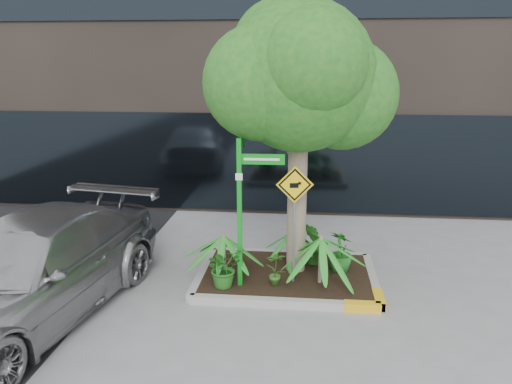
# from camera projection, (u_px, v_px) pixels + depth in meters

# --- Properties ---
(ground) EXTENTS (80.00, 80.00, 0.00)m
(ground) POSITION_uv_depth(u_px,v_px,m) (275.00, 286.00, 9.16)
(ground) COLOR gray
(ground) RESTS_ON ground
(planter) EXTENTS (3.35, 2.36, 0.15)m
(planter) POSITION_uv_depth(u_px,v_px,m) (288.00, 275.00, 9.37)
(planter) COLOR #9E9E99
(planter) RESTS_ON ground
(tree) EXTENTS (3.42, 3.03, 5.13)m
(tree) POSITION_uv_depth(u_px,v_px,m) (300.00, 76.00, 8.65)
(tree) COLOR gray
(tree) RESTS_ON ground
(palm_front) EXTENTS (1.01, 1.01, 1.12)m
(palm_front) POSITION_uv_depth(u_px,v_px,m) (321.00, 238.00, 8.76)
(palm_front) COLOR gray
(palm_front) RESTS_ON ground
(palm_left) EXTENTS (0.87, 0.87, 0.97)m
(palm_left) POSITION_uv_depth(u_px,v_px,m) (224.00, 236.00, 9.21)
(palm_left) COLOR gray
(palm_left) RESTS_ON ground
(palm_back) EXTENTS (0.78, 0.78, 0.87)m
(palm_back) POSITION_uv_depth(u_px,v_px,m) (294.00, 232.00, 9.68)
(palm_back) COLOR gray
(palm_back) RESTS_ON ground
(parked_car) EXTENTS (3.17, 5.84, 1.61)m
(parked_car) POSITION_uv_depth(u_px,v_px,m) (28.00, 271.00, 7.85)
(parked_car) COLOR #A2A1A6
(parked_car) RESTS_ON ground
(shrub_a) EXTENTS (0.90, 0.90, 0.71)m
(shrub_a) POSITION_uv_depth(u_px,v_px,m) (224.00, 267.00, 8.74)
(shrub_a) COLOR #21621C
(shrub_a) RESTS_ON planter
(shrub_b) EXTENTS (0.63, 0.63, 0.79)m
(shrub_b) POSITION_uv_depth(u_px,v_px,m) (341.00, 251.00, 9.35)
(shrub_b) COLOR #227122
(shrub_b) RESTS_ON planter
(shrub_c) EXTENTS (0.40, 0.40, 0.65)m
(shrub_c) POSITION_uv_depth(u_px,v_px,m) (276.00, 268.00, 8.77)
(shrub_c) COLOR #31611E
(shrub_c) RESTS_ON planter
(shrub_d) EXTENTS (0.54, 0.54, 0.85)m
(shrub_d) POSITION_uv_depth(u_px,v_px,m) (314.00, 243.00, 9.68)
(shrub_d) COLOR #24631C
(shrub_d) RESTS_ON planter
(street_sign_post) EXTENTS (0.82, 0.81, 2.77)m
(street_sign_post) POSITION_uv_depth(u_px,v_px,m) (243.00, 199.00, 8.54)
(street_sign_post) COLOR #0D921A
(street_sign_post) RESTS_ON ground
(cattle_sign) EXTENTS (0.65, 0.14, 2.12)m
(cattle_sign) POSITION_uv_depth(u_px,v_px,m) (294.00, 205.00, 8.68)
(cattle_sign) COLOR slate
(cattle_sign) RESTS_ON ground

